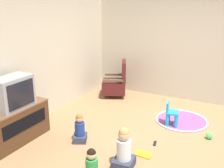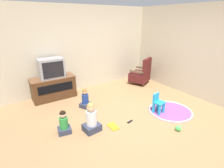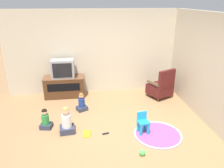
# 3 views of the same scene
# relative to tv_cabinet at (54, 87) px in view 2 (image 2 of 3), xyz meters

# --- Properties ---
(ground_plane) EXTENTS (30.00, 30.00, 0.00)m
(ground_plane) POSITION_rel_tv_cabinet_xyz_m (1.28, -2.19, -0.33)
(ground_plane) COLOR #9E754C
(wall_back) EXTENTS (5.32, 0.12, 2.57)m
(wall_back) POSITION_rel_tv_cabinet_xyz_m (0.94, 0.33, 0.95)
(wall_back) COLOR beige
(wall_back) RESTS_ON ground_plane
(wall_right) EXTENTS (0.12, 5.58, 2.57)m
(wall_right) POSITION_rel_tv_cabinet_xyz_m (3.54, -2.40, 0.95)
(wall_right) COLOR beige
(wall_right) RESTS_ON ground_plane
(tv_cabinet) EXTENTS (1.20, 0.51, 0.64)m
(tv_cabinet) POSITION_rel_tv_cabinet_xyz_m (0.00, 0.00, 0.00)
(tv_cabinet) COLOR #4C2D19
(tv_cabinet) RESTS_ON ground_plane
(television) EXTENTS (0.66, 0.40, 0.54)m
(television) POSITION_rel_tv_cabinet_xyz_m (0.00, -0.03, 0.58)
(television) COLOR #939399
(television) RESTS_ON tv_cabinet
(black_armchair) EXTENTS (0.81, 0.80, 0.93)m
(black_armchair) POSITION_rel_tv_cabinet_xyz_m (2.90, -0.48, 0.02)
(black_armchair) COLOR brown
(black_armchair) RESTS_ON ground_plane
(yellow_kid_chair) EXTENTS (0.28, 0.27, 0.49)m
(yellow_kid_chair) POSITION_rel_tv_cabinet_xyz_m (1.87, -2.24, -0.11)
(yellow_kid_chair) COLOR #1E99DB
(yellow_kid_chair) RESTS_ON ground_plane
(play_mat) EXTENTS (1.07, 1.07, 0.04)m
(play_mat) POSITION_rel_tv_cabinet_xyz_m (2.19, -2.38, -0.32)
(play_mat) COLOR #A54C8C
(play_mat) RESTS_ON ground_plane
(child_watching_left) EXTENTS (0.34, 0.32, 0.51)m
(child_watching_left) POSITION_rel_tv_cabinet_xyz_m (0.51, -1.00, -0.11)
(child_watching_left) COLOR #33384C
(child_watching_left) RESTS_ON ground_plane
(child_watching_center) EXTENTS (0.35, 0.32, 0.64)m
(child_watching_center) POSITION_rel_tv_cabinet_xyz_m (0.18, -2.01, -0.05)
(child_watching_center) COLOR #33384C
(child_watching_center) RESTS_ON ground_plane
(child_watching_right) EXTENTS (0.29, 0.27, 0.50)m
(child_watching_right) POSITION_rel_tv_cabinet_xyz_m (-0.32, -1.77, -0.11)
(child_watching_right) COLOR #33384C
(child_watching_right) RESTS_ON ground_plane
(toy_ball) EXTENTS (0.12, 0.12, 0.12)m
(toy_ball) POSITION_rel_tv_cabinet_xyz_m (1.66, -3.00, -0.27)
(toy_ball) COLOR #4CCC59
(toy_ball) RESTS_ON ground_plane
(book) EXTENTS (0.18, 0.28, 0.02)m
(book) POSITION_rel_tv_cabinet_xyz_m (0.61, -2.15, -0.32)
(book) COLOR gold
(book) RESTS_ON ground_plane
(remote_control) EXTENTS (0.16, 0.07, 0.02)m
(remote_control) POSITION_rel_tv_cabinet_xyz_m (1.03, -2.20, -0.32)
(remote_control) COLOR black
(remote_control) RESTS_ON ground_plane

